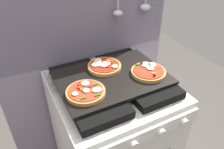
# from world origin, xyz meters

# --- Properties ---
(kitchen_backsplash) EXTENTS (1.10, 0.09, 1.55)m
(kitchen_backsplash) POSITION_xyz_m (0.00, 0.33, 0.79)
(kitchen_backsplash) COLOR gray
(kitchen_backsplash) RESTS_ON ground_plane
(stove) EXTENTS (0.60, 0.64, 0.90)m
(stove) POSITION_xyz_m (-0.00, -0.00, 0.45)
(stove) COLOR white
(stove) RESTS_ON ground_plane
(baking_tray) EXTENTS (0.54, 0.38, 0.02)m
(baking_tray) POSITION_xyz_m (0.00, 0.00, 0.91)
(baking_tray) COLOR black
(baking_tray) RESTS_ON stove
(pizza_left) EXTENTS (0.18, 0.18, 0.03)m
(pizza_left) POSITION_xyz_m (-0.17, -0.07, 0.93)
(pizza_left) COLOR #C18947
(pizza_left) RESTS_ON baking_tray
(pizza_right) EXTENTS (0.18, 0.18, 0.03)m
(pizza_right) POSITION_xyz_m (0.18, -0.06, 0.93)
(pizza_right) COLOR #C18947
(pizza_right) RESTS_ON baking_tray
(pizza_center) EXTENTS (0.18, 0.18, 0.03)m
(pizza_center) POSITION_xyz_m (0.00, 0.09, 0.93)
(pizza_center) COLOR tan
(pizza_center) RESTS_ON baking_tray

